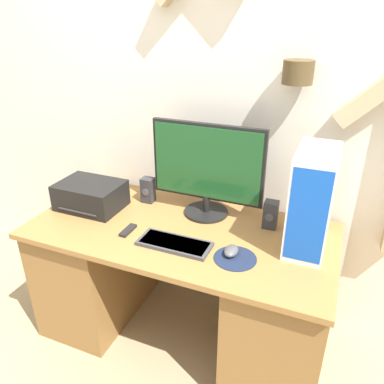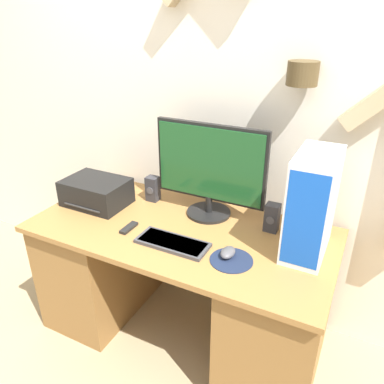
% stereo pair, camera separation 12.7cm
% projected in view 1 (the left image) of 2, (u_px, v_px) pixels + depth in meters
% --- Properties ---
extents(ground_plane, '(12.00, 12.00, 0.00)m').
position_uv_depth(ground_plane, '(152.00, 383.00, 1.96)').
color(ground_plane, '#9E8966').
extents(wall_back, '(6.40, 0.20, 2.83)m').
position_uv_depth(wall_back, '(214.00, 90.00, 2.04)').
color(wall_back, silver).
rests_on(wall_back, ground_plane).
extents(desk, '(1.59, 0.77, 0.73)m').
position_uv_depth(desk, '(181.00, 282.00, 2.11)').
color(desk, olive).
rests_on(desk, ground_plane).
extents(monitor, '(0.62, 0.25, 0.52)m').
position_uv_depth(monitor, '(207.00, 167.00, 1.99)').
color(monitor, black).
rests_on(monitor, desk).
extents(keyboard, '(0.36, 0.15, 0.02)m').
position_uv_depth(keyboard, '(174.00, 243.00, 1.82)').
color(keyboard, '#3D3D42').
rests_on(keyboard, desk).
extents(mousepad, '(0.20, 0.20, 0.00)m').
position_uv_depth(mousepad, '(235.00, 258.00, 1.72)').
color(mousepad, '#19233D').
rests_on(mousepad, desk).
extents(mouse, '(0.06, 0.10, 0.04)m').
position_uv_depth(mouse, '(231.00, 251.00, 1.74)').
color(mouse, '#4C4C51').
rests_on(mouse, mousepad).
extents(computer_tower, '(0.18, 0.35, 0.49)m').
position_uv_depth(computer_tower, '(312.00, 201.00, 1.72)').
color(computer_tower, white).
rests_on(computer_tower, desk).
extents(printer, '(0.36, 0.27, 0.15)m').
position_uv_depth(printer, '(91.00, 195.00, 2.15)').
color(printer, black).
rests_on(printer, desk).
extents(speaker_left, '(0.07, 0.07, 0.15)m').
position_uv_depth(speaker_left, '(148.00, 190.00, 2.21)').
color(speaker_left, '#2D2D33').
rests_on(speaker_left, desk).
extents(speaker_right, '(0.07, 0.07, 0.15)m').
position_uv_depth(speaker_right, '(271.00, 215.00, 1.94)').
color(speaker_right, '#2D2D33').
rests_on(speaker_right, desk).
extents(remote_control, '(0.04, 0.12, 0.02)m').
position_uv_depth(remote_control, '(128.00, 230.00, 1.93)').
color(remote_control, black).
rests_on(remote_control, desk).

